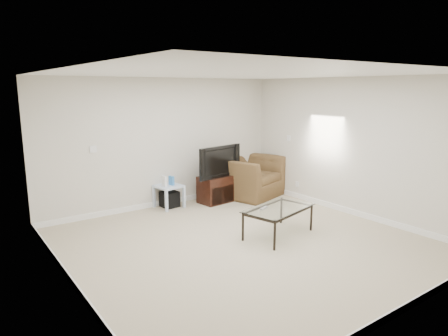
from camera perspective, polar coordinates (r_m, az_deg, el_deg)
floor at (r=6.17m, az=2.79°, el=-10.57°), size 5.00×5.00×0.00m
ceiling at (r=5.73m, az=3.04°, el=13.34°), size 5.00×5.00×0.00m
wall_back at (r=7.90m, az=-8.50°, el=3.57°), size 5.00×0.02×2.50m
wall_left at (r=4.71m, az=-21.61°, el=-2.32°), size 0.02×5.00×2.50m
wall_right at (r=7.61m, az=17.79°, el=2.87°), size 0.02×5.00×2.50m
plate_back at (r=7.36m, az=-18.18°, el=2.57°), size 0.12×0.02×0.12m
plate_right_switch at (r=8.64m, az=9.21°, el=4.21°), size 0.02×0.09×0.13m
plate_right_outlet at (r=8.60m, az=10.42°, el=-2.30°), size 0.02×0.08×0.12m
tv_stand at (r=8.16m, az=-1.21°, el=-3.05°), size 0.70×0.52×0.55m
dvd_player at (r=8.09m, az=-1.05°, el=-1.84°), size 0.40×0.30×0.05m
television at (r=8.01m, az=-1.10°, el=1.00°), size 1.04×0.39×0.63m
side_table at (r=7.89m, az=-7.87°, el=-4.03°), size 0.53×0.53×0.45m
subwoofer at (r=7.94m, az=-7.77°, el=-4.42°), size 0.33×0.33×0.30m
game_console at (r=7.73m, az=-8.52°, el=-1.88°), size 0.05×0.15×0.20m
game_case at (r=7.83m, az=-7.52°, el=-1.79°), size 0.06×0.14×0.18m
recliner at (r=8.62m, az=3.72°, el=-0.29°), size 1.49×1.19×1.13m
coffee_table at (r=6.42m, az=7.76°, el=-7.59°), size 1.29×0.92×0.46m
remote at (r=6.27m, az=5.73°, el=-5.71°), size 0.19×0.11×0.02m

